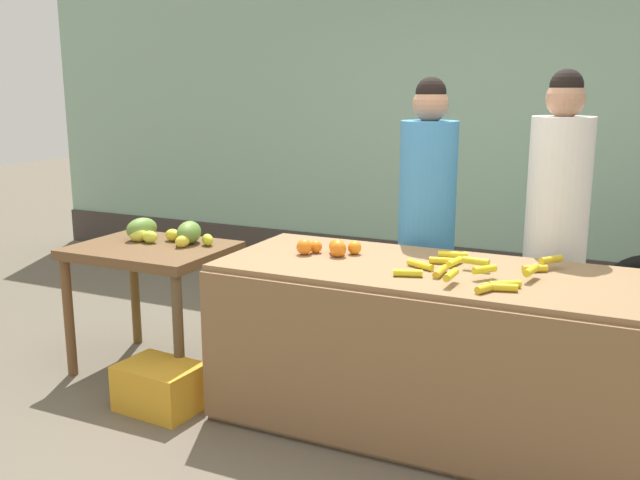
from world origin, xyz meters
TOP-DOWN VIEW (x-y plane):
  - ground_plane at (0.00, 0.00)m, footprint 24.00×24.00m
  - market_wall_back at (0.00, 2.76)m, footprint 9.27×0.23m
  - fruit_stall_counter at (0.39, -0.01)m, footprint 2.13×0.91m
  - side_table_wooden at (-1.36, 0.00)m, footprint 0.92×0.71m
  - banana_bunch_pile at (0.63, -0.04)m, footprint 0.73×0.67m
  - orange_pile at (-0.17, 0.05)m, footprint 0.32×0.20m
  - mango_papaya_pile at (-1.33, 0.13)m, footprint 0.62×0.29m
  - vendor_woman_blue_shirt at (0.17, 0.69)m, footprint 0.34×0.34m
  - vendor_woman_white_shirt at (0.92, 0.71)m, footprint 0.34×0.34m
  - produce_crate at (-0.97, -0.46)m, footprint 0.46×0.35m
  - produce_sack at (-0.65, 0.82)m, footprint 0.47×0.46m

SIDE VIEW (x-z plane):
  - ground_plane at x=0.00m, z-range 0.00..0.00m
  - produce_crate at x=-0.97m, z-range 0.00..0.26m
  - produce_sack at x=-0.65m, z-range 0.00..0.59m
  - fruit_stall_counter at x=0.39m, z-range 0.00..0.85m
  - side_table_wooden at x=-1.36m, z-range 0.28..1.08m
  - mango_papaya_pile at x=-1.33m, z-range 0.79..0.93m
  - banana_bunch_pile at x=0.63m, z-range 0.85..0.92m
  - orange_pile at x=-0.17m, z-range 0.85..0.94m
  - vendor_woman_blue_shirt at x=0.17m, z-range 0.01..1.81m
  - vendor_woman_white_shirt at x=0.92m, z-range 0.01..1.85m
  - market_wall_back at x=0.00m, z-range -0.03..3.12m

